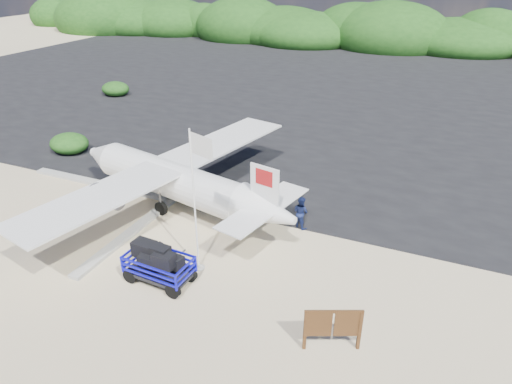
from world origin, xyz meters
TOP-DOWN VIEW (x-y plane):
  - ground at (0.00, 0.00)m, footprint 160.00×160.00m
  - asphalt_apron at (0.00, 30.00)m, footprint 90.00×50.00m
  - lagoon at (-9.00, 1.50)m, footprint 9.00×7.00m
  - vegetation_band at (0.00, 55.00)m, footprint 124.00×8.00m
  - baggage_cart at (-1.34, -0.72)m, footprint 2.84×1.73m
  - flagpole at (-0.43, 0.63)m, footprint 1.27×0.86m
  - signboard at (5.55, -1.42)m, footprint 1.85×0.94m
  - crew_a at (-2.48, 4.76)m, footprint 0.81×0.63m
  - crew_b at (2.32, 5.19)m, footprint 0.93×0.84m
  - aircraft_small at (-14.12, 37.79)m, footprint 11.60×11.60m

SIDE VIEW (x-z plane):
  - ground at x=0.00m, z-range 0.00..0.00m
  - asphalt_apron at x=0.00m, z-range -0.02..0.02m
  - lagoon at x=-9.00m, z-range -0.20..0.20m
  - vegetation_band at x=0.00m, z-range -2.20..2.20m
  - baggage_cart at x=-1.34m, z-range -0.69..0.69m
  - flagpole at x=-0.43m, z-range -2.94..2.94m
  - signboard at x=5.55m, z-range -0.80..0.80m
  - aircraft_small at x=-14.12m, z-range -1.48..1.48m
  - crew_b at x=2.32m, z-range 0.00..1.56m
  - crew_a at x=-2.48m, z-range 0.00..1.97m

